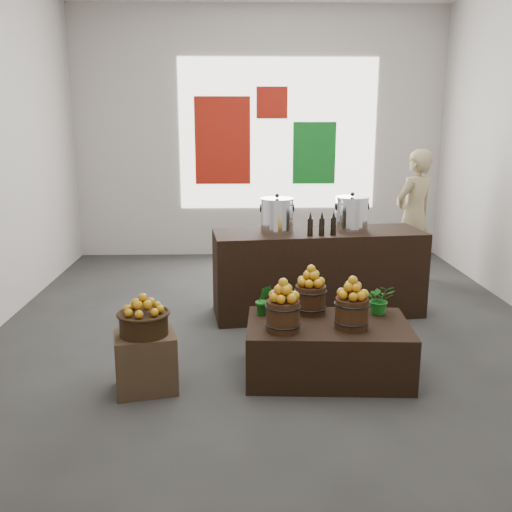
{
  "coord_description": "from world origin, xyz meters",
  "views": [
    {
      "loc": [
        -0.36,
        -5.98,
        2.22
      ],
      "look_at": [
        -0.18,
        -0.4,
        0.89
      ],
      "focal_mm": 40.0,
      "sensor_mm": 36.0,
      "label": 1
    }
  ],
  "objects_px": {
    "stock_pot_left": "(277,216)",
    "crate": "(146,362)",
    "display_table": "(327,349)",
    "counter": "(318,273)",
    "stock_pot_center": "(352,215)",
    "wicker_basket": "(144,324)",
    "shopper": "(414,216)"
  },
  "relations": [
    {
      "from": "counter",
      "to": "stock_pot_center",
      "type": "height_order",
      "value": "stock_pot_center"
    },
    {
      "from": "crate",
      "to": "stock_pot_center",
      "type": "bearing_deg",
      "value": 43.29
    },
    {
      "from": "counter",
      "to": "stock_pot_center",
      "type": "bearing_deg",
      "value": 0.0
    },
    {
      "from": "shopper",
      "to": "display_table",
      "type": "bearing_deg",
      "value": 28.09
    },
    {
      "from": "stock_pot_center",
      "to": "crate",
      "type": "bearing_deg",
      "value": -136.71
    },
    {
      "from": "wicker_basket",
      "to": "shopper",
      "type": "distance_m",
      "value": 4.65
    },
    {
      "from": "stock_pot_left",
      "to": "crate",
      "type": "bearing_deg",
      "value": -123.18
    },
    {
      "from": "stock_pot_left",
      "to": "display_table",
      "type": "bearing_deg",
      "value": -77.96
    },
    {
      "from": "crate",
      "to": "counter",
      "type": "relative_size",
      "value": 0.21
    },
    {
      "from": "wicker_basket",
      "to": "stock_pot_left",
      "type": "distance_m",
      "value": 2.31
    },
    {
      "from": "display_table",
      "to": "counter",
      "type": "distance_m",
      "value": 1.71
    },
    {
      "from": "stock_pot_left",
      "to": "shopper",
      "type": "bearing_deg",
      "value": 35.76
    },
    {
      "from": "stock_pot_left",
      "to": "wicker_basket",
      "type": "bearing_deg",
      "value": -123.18
    },
    {
      "from": "stock_pot_center",
      "to": "shopper",
      "type": "bearing_deg",
      "value": 49.65
    },
    {
      "from": "counter",
      "to": "crate",
      "type": "bearing_deg",
      "value": -138.15
    },
    {
      "from": "crate",
      "to": "shopper",
      "type": "height_order",
      "value": "shopper"
    },
    {
      "from": "display_table",
      "to": "shopper",
      "type": "height_order",
      "value": "shopper"
    },
    {
      "from": "counter",
      "to": "stock_pot_left",
      "type": "relative_size",
      "value": 6.47
    },
    {
      "from": "wicker_basket",
      "to": "display_table",
      "type": "relative_size",
      "value": 0.28
    },
    {
      "from": "stock_pot_left",
      "to": "counter",
      "type": "bearing_deg",
      "value": 6.54
    },
    {
      "from": "stock_pot_center",
      "to": "stock_pot_left",
      "type": "bearing_deg",
      "value": -173.46
    },
    {
      "from": "crate",
      "to": "display_table",
      "type": "bearing_deg",
      "value": 8.84
    },
    {
      "from": "display_table",
      "to": "stock_pot_left",
      "type": "relative_size",
      "value": 3.81
    },
    {
      "from": "crate",
      "to": "stock_pot_left",
      "type": "height_order",
      "value": "stock_pot_left"
    },
    {
      "from": "wicker_basket",
      "to": "stock_pot_left",
      "type": "height_order",
      "value": "stock_pot_left"
    },
    {
      "from": "wicker_basket",
      "to": "counter",
      "type": "relative_size",
      "value": 0.17
    },
    {
      "from": "crate",
      "to": "stock_pot_center",
      "type": "height_order",
      "value": "stock_pot_center"
    },
    {
      "from": "display_table",
      "to": "wicker_basket",
      "type": "bearing_deg",
      "value": -167.67
    },
    {
      "from": "stock_pot_left",
      "to": "shopper",
      "type": "distance_m",
      "value": 2.5
    },
    {
      "from": "crate",
      "to": "shopper",
      "type": "xyz_separation_m",
      "value": [
        3.24,
        3.32,
        0.67
      ]
    },
    {
      "from": "crate",
      "to": "display_table",
      "type": "height_order",
      "value": "crate"
    },
    {
      "from": "counter",
      "to": "stock_pot_center",
      "type": "distance_m",
      "value": 0.78
    }
  ]
}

